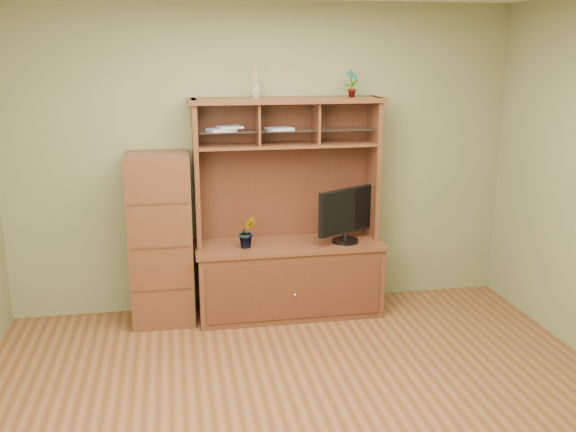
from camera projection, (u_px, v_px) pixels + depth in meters
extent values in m
cube|color=#523217|center=(311.00, 418.00, 4.13)|extent=(4.50, 4.00, 0.02)
cube|color=#64693E|center=(264.00, 159.00, 5.70)|extent=(4.50, 0.02, 2.70)
cube|color=#64693E|center=(463.00, 380.00, 1.87)|extent=(4.50, 0.02, 2.70)
cube|color=#452613|center=(289.00, 280.00, 5.70)|extent=(1.60, 0.55, 0.62)
cube|color=#3E1E11|center=(295.00, 291.00, 5.43)|extent=(1.50, 0.01, 0.50)
sphere|color=silver|center=(295.00, 295.00, 5.43)|extent=(0.02, 0.02, 0.02)
cube|color=#452613|center=(289.00, 245.00, 5.62)|extent=(1.64, 0.59, 0.03)
cube|color=#452613|center=(196.00, 174.00, 5.42)|extent=(0.04, 0.35, 1.25)
cube|color=#452613|center=(373.00, 168.00, 5.69)|extent=(0.04, 0.35, 1.25)
cube|color=#3E1E11|center=(283.00, 168.00, 5.71)|extent=(1.52, 0.02, 1.25)
cube|color=#452613|center=(287.00, 100.00, 5.40)|extent=(1.66, 0.40, 0.04)
cube|color=#452613|center=(287.00, 145.00, 5.50)|extent=(1.52, 0.32, 0.02)
cube|color=#452613|center=(257.00, 124.00, 5.41)|extent=(0.02, 0.31, 0.35)
cube|color=#452613|center=(316.00, 123.00, 5.50)|extent=(0.02, 0.31, 0.35)
cube|color=silver|center=(287.00, 130.00, 5.46)|extent=(1.50, 0.27, 0.01)
cylinder|color=black|center=(345.00, 241.00, 5.64)|extent=(0.23, 0.23, 0.02)
cylinder|color=black|center=(345.00, 236.00, 5.63)|extent=(0.05, 0.05, 0.07)
cube|color=black|center=(346.00, 211.00, 5.57)|extent=(0.55, 0.34, 0.39)
imported|color=#32581E|center=(247.00, 232.00, 5.46)|extent=(0.15, 0.13, 0.28)
imported|color=#3F6A25|center=(352.00, 83.00, 5.47)|extent=(0.14, 0.11, 0.23)
cylinder|color=silver|center=(255.00, 92.00, 5.34)|extent=(0.06, 0.06, 0.11)
cylinder|color=#AA7D55|center=(255.00, 73.00, 5.30)|extent=(0.04, 0.04, 0.20)
cube|color=#A8A8AD|center=(221.00, 130.00, 5.37)|extent=(0.26, 0.23, 0.02)
cube|color=#A8A8AD|center=(230.00, 127.00, 5.37)|extent=(0.23, 0.19, 0.02)
cube|color=#A8A8AD|center=(279.00, 128.00, 5.45)|extent=(0.25, 0.22, 0.02)
cube|color=#452613|center=(161.00, 239.00, 5.44)|extent=(0.52, 0.47, 1.47)
cube|color=#3E1E11|center=(163.00, 290.00, 5.30)|extent=(0.48, 0.01, 0.02)
cube|color=#3E1E11|center=(160.00, 247.00, 5.21)|extent=(0.48, 0.01, 0.01)
cube|color=#3E1E11|center=(158.00, 204.00, 5.12)|extent=(0.48, 0.01, 0.02)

